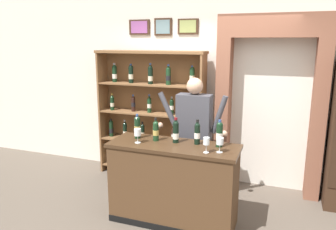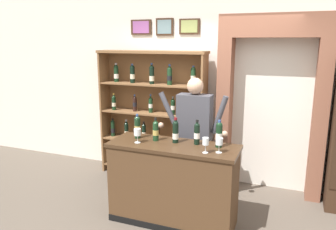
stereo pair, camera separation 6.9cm
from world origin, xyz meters
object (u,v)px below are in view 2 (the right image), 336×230
object	(u,v)px
tasting_counter	(173,184)
tasting_bottle_brunello	(197,133)
wine_shelf	(153,112)
tasting_bottle_rosso	(219,134)
tasting_bottle_super_tuscan	(176,132)
wine_glass_right	(206,142)
wine_glass_left	(137,133)
tasting_bottle_grappa	(156,130)
wine_glass_spare	(219,142)
tasting_bottle_chianti	(137,127)
shopkeeper	(194,126)

from	to	relation	value
tasting_counter	tasting_bottle_brunello	world-z (taller)	tasting_bottle_brunello
wine_shelf	tasting_bottle_rosso	world-z (taller)	wine_shelf
tasting_bottle_super_tuscan	tasting_bottle_brunello	xyz separation A→B (m)	(0.25, 0.03, 0.00)
wine_glass_right	wine_glass_left	world-z (taller)	same
tasting_bottle_grappa	tasting_bottle_rosso	world-z (taller)	tasting_bottle_rosso
tasting_counter	wine_shelf	bearing A→B (deg)	123.19
wine_glass_right	wine_glass_spare	bearing A→B (deg)	24.39
wine_shelf	tasting_bottle_brunello	distance (m)	1.55
tasting_bottle_chianti	tasting_bottle_brunello	world-z (taller)	tasting_bottle_chianti
wine_glass_right	wine_glass_left	distance (m)	0.85
shopkeeper	wine_glass_right	bearing A→B (deg)	-65.06
wine_glass_spare	wine_glass_left	size ratio (longest dim) A/B	0.96
tasting_bottle_super_tuscan	tasting_bottle_brunello	bearing A→B (deg)	6.59
tasting_counter	wine_glass_spare	xyz separation A→B (m)	(0.56, -0.09, 0.62)
tasting_bottle_rosso	wine_glass_spare	bearing A→B (deg)	-76.61
tasting_bottle_grappa	wine_glass_spare	distance (m)	0.83
wine_glass_left	tasting_bottle_brunello	bearing A→B (deg)	16.45
tasting_counter	tasting_bottle_brunello	xyz separation A→B (m)	(0.25, 0.11, 0.63)
tasting_bottle_super_tuscan	wine_glass_left	world-z (taller)	tasting_bottle_super_tuscan
tasting_bottle_chianti	wine_glass_right	bearing A→B (deg)	-14.10
shopkeeper	tasting_bottle_brunello	distance (m)	0.54
tasting_counter	wine_glass_left	bearing A→B (deg)	-167.90
wine_shelf	tasting_counter	size ratio (longest dim) A/B	1.32
wine_shelf	tasting_bottle_grappa	xyz separation A→B (m)	(0.56, -1.17, 0.05)
tasting_bottle_super_tuscan	wine_glass_spare	world-z (taller)	tasting_bottle_super_tuscan
shopkeeper	tasting_bottle_chianti	xyz separation A→B (m)	(-0.58, -0.53, 0.07)
tasting_bottle_chianti	tasting_bottle_super_tuscan	world-z (taller)	same
tasting_bottle_brunello	tasting_bottle_super_tuscan	bearing A→B (deg)	-173.41
tasting_bottle_chianti	tasting_bottle_rosso	bearing A→B (deg)	1.09
tasting_bottle_rosso	wine_glass_right	size ratio (longest dim) A/B	1.84
tasting_bottle_rosso	wine_glass_right	world-z (taller)	tasting_bottle_rosso
tasting_counter	wine_glass_left	world-z (taller)	wine_glass_left
shopkeeper	wine_glass_right	xyz separation A→B (m)	(0.36, -0.77, 0.04)
wine_shelf	tasting_bottle_grappa	size ratio (longest dim) A/B	7.13
shopkeeper	wine_glass_spare	xyz separation A→B (m)	(0.49, -0.71, 0.04)
tasting_bottle_chianti	wine_glass_left	xyz separation A→B (m)	(0.09, -0.17, -0.02)
tasting_bottle_chianti	tasting_bottle_grappa	size ratio (longest dim) A/B	1.08
tasting_counter	wine_glass_right	xyz separation A→B (m)	(0.43, -0.15, 0.62)
wine_shelf	shopkeeper	xyz separation A→B (m)	(0.88, -0.62, 0.00)
tasting_bottle_chianti	tasting_bottle_super_tuscan	size ratio (longest dim) A/B	1.00
tasting_bottle_grappa	tasting_bottle_super_tuscan	bearing A→B (deg)	2.84
tasting_bottle_grappa	tasting_bottle_brunello	bearing A→B (deg)	4.73
wine_glass_left	tasting_bottle_rosso	bearing A→B (deg)	11.68
wine_shelf	tasting_counter	distance (m)	1.59
tasting_bottle_chianti	tasting_bottle_rosso	distance (m)	1.02
wine_shelf	wine_glass_left	xyz separation A→B (m)	(0.39, -1.33, 0.05)
tasting_counter	tasting_bottle_super_tuscan	world-z (taller)	tasting_bottle_super_tuscan
tasting_bottle_brunello	wine_glass_left	size ratio (longest dim) A/B	1.73
tasting_bottle_brunello	tasting_bottle_rosso	distance (m)	0.26
tasting_bottle_grappa	wine_glass_spare	world-z (taller)	tasting_bottle_grappa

